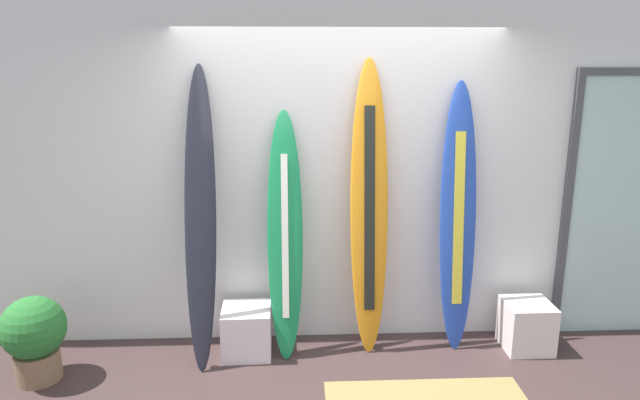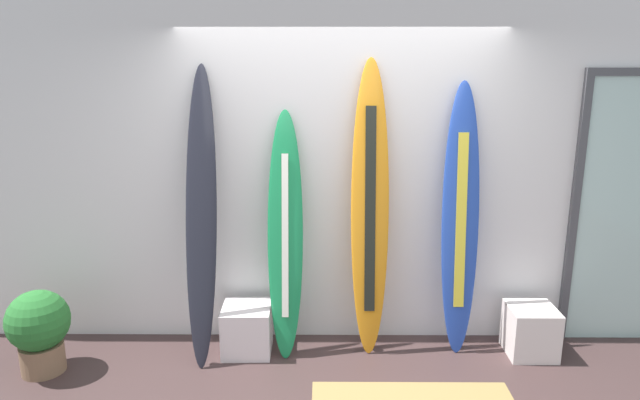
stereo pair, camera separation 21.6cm
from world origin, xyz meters
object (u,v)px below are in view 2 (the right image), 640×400
surfboard_emerald (285,236)px  display_block_center (247,329)px  surfboard_sunset (370,212)px  display_block_left (530,331)px  potted_plant (39,328)px  surfboard_cobalt (460,221)px  glass_door (637,206)px  surfboard_charcoal (201,219)px

surfboard_emerald → display_block_center: bearing=-171.8°
surfboard_sunset → display_block_center: bearing=-174.7°
display_block_left → potted_plant: potted_plant is taller
display_block_center → potted_plant: size_ratio=0.61×
surfboard_cobalt → glass_door: (1.43, 0.16, 0.08)m
surfboard_cobalt → potted_plant: (-3.14, -0.40, -0.71)m
surfboard_charcoal → glass_door: (3.40, 0.28, 0.03)m
surfboard_cobalt → display_block_left: size_ratio=5.43×
display_block_left → display_block_center: bearing=179.3°
surfboard_emerald → display_block_center: 0.82m
surfboard_cobalt → display_block_left: (0.58, -0.12, -0.86)m
surfboard_emerald → glass_door: (2.78, 0.20, 0.18)m
surfboard_sunset → display_block_left: 1.58m
surfboard_charcoal → surfboard_sunset: surfboard_sunset is taller
surfboard_emerald → display_block_left: (1.92, -0.07, -0.76)m
display_block_left → glass_door: glass_door is taller
display_block_center → glass_door: bearing=4.6°
surfboard_cobalt → potted_plant: 3.25m
surfboard_charcoal → surfboard_cobalt: size_ratio=1.06×
surfboard_cobalt → glass_door: bearing=6.3°
surfboard_charcoal → potted_plant: 1.42m
surfboard_cobalt → glass_door: glass_door is taller
display_block_left → display_block_center: 2.23m
display_block_center → surfboard_emerald: bearing=8.2°
surfboard_charcoal → display_block_left: surfboard_charcoal is taller
display_block_left → potted_plant: (-3.72, -0.29, 0.16)m
surfboard_sunset → potted_plant: bearing=-170.6°
potted_plant → display_block_left: bearing=4.4°
surfboard_charcoal → surfboard_cobalt: (1.97, 0.12, -0.04)m
potted_plant → glass_door: bearing=7.0°
surfboard_cobalt → display_block_left: bearing=-11.5°
surfboard_sunset → potted_plant: (-2.44, -0.40, -0.78)m
surfboard_cobalt → display_block_center: 1.87m
surfboard_charcoal → surfboard_sunset: (1.27, 0.12, 0.03)m
surfboard_charcoal → potted_plant: bearing=-166.3°
glass_door → potted_plant: (-4.57, -0.56, -0.78)m
surfboard_emerald → potted_plant: 1.93m
surfboard_emerald → display_block_left: size_ratio=4.88×
surfboard_emerald → display_block_center: surfboard_emerald is taller
glass_door → display_block_center: bearing=-175.4°
display_block_left → display_block_center: display_block_left is taller
surfboard_emerald → display_block_left: surfboard_emerald is taller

